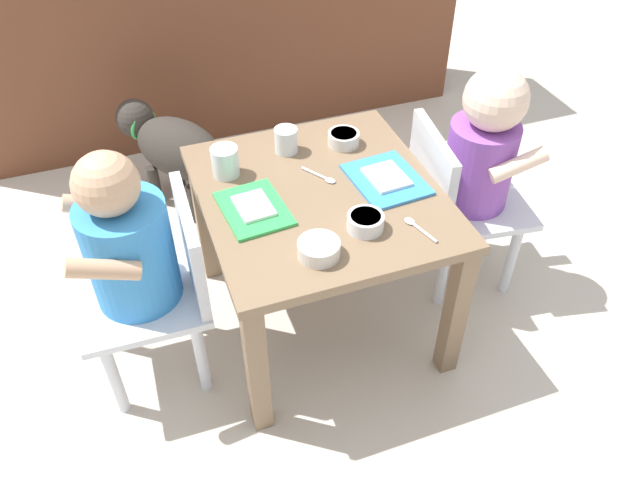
% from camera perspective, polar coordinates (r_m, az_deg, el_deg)
% --- Properties ---
extents(ground_plane, '(7.00, 7.00, 0.00)m').
position_cam_1_polar(ground_plane, '(1.75, 0.00, -6.78)').
color(ground_plane, beige).
extents(dining_table, '(0.54, 0.60, 0.43)m').
position_cam_1_polar(dining_table, '(1.51, 0.00, 2.21)').
color(dining_table, '#7A6047').
rests_on(dining_table, ground).
extents(seated_child_left, '(0.29, 0.29, 0.65)m').
position_cam_1_polar(seated_child_left, '(1.41, -16.49, -0.96)').
color(seated_child_left, silver).
rests_on(seated_child_left, ground).
extents(seated_child_right, '(0.31, 0.31, 0.65)m').
position_cam_1_polar(seated_child_right, '(1.66, 14.08, 7.29)').
color(seated_child_right, silver).
rests_on(seated_child_right, ground).
extents(dog, '(0.34, 0.40, 0.32)m').
position_cam_1_polar(dog, '(2.06, -13.19, 8.34)').
color(dog, '#332D28').
rests_on(dog, ground).
extents(food_tray_left, '(0.15, 0.19, 0.02)m').
position_cam_1_polar(food_tray_left, '(1.41, -6.03, 2.89)').
color(food_tray_left, green).
rests_on(food_tray_left, dining_table).
extents(food_tray_right, '(0.17, 0.20, 0.02)m').
position_cam_1_polar(food_tray_right, '(1.50, 6.02, 5.53)').
color(food_tray_right, '#388CD8').
rests_on(food_tray_right, dining_table).
extents(water_cup_left, '(0.06, 0.06, 0.06)m').
position_cam_1_polar(water_cup_left, '(1.59, -3.09, 8.90)').
color(water_cup_left, white).
rests_on(water_cup_left, dining_table).
extents(water_cup_right, '(0.07, 0.07, 0.07)m').
position_cam_1_polar(water_cup_right, '(1.52, -8.57, 6.91)').
color(water_cup_right, white).
rests_on(water_cup_right, dining_table).
extents(cereal_bowl_right_side, '(0.09, 0.09, 0.03)m').
position_cam_1_polar(cereal_bowl_right_side, '(1.28, -0.10, -0.78)').
color(cereal_bowl_right_side, silver).
rests_on(cereal_bowl_right_side, dining_table).
extents(veggie_bowl_far, '(0.08, 0.08, 0.03)m').
position_cam_1_polar(veggie_bowl_far, '(1.62, 2.15, 9.22)').
color(veggie_bowl_far, silver).
rests_on(veggie_bowl_far, dining_table).
extents(veggie_bowl_near, '(0.08, 0.08, 0.04)m').
position_cam_1_polar(veggie_bowl_near, '(1.35, 4.14, 1.68)').
color(veggie_bowl_near, white).
rests_on(veggie_bowl_near, dining_table).
extents(spoon_by_left_tray, '(0.06, 0.09, 0.01)m').
position_cam_1_polar(spoon_by_left_tray, '(1.50, 0.18, 5.76)').
color(spoon_by_left_tray, silver).
rests_on(spoon_by_left_tray, dining_table).
extents(spoon_by_right_tray, '(0.04, 0.10, 0.01)m').
position_cam_1_polar(spoon_by_right_tray, '(1.37, 8.83, 1.16)').
color(spoon_by_right_tray, silver).
rests_on(spoon_by_right_tray, dining_table).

